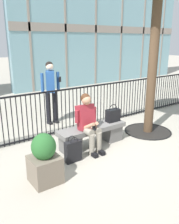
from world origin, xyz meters
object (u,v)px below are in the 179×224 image
(seated_person_with_phone, at_px, (88,121))
(shopping_bag, at_px, (73,151))
(handbag_on_bench, at_px, (113,115))
(planter, at_px, (44,160))
(stone_bench, at_px, (92,134))
(bystander_at_railing, at_px, (51,88))

(seated_person_with_phone, xyz_separation_m, shopping_bag, (-0.53, -0.25, -0.44))
(seated_person_with_phone, distance_m, shopping_bag, 0.73)
(handbag_on_bench, height_order, planter, handbag_on_bench)
(stone_bench, xyz_separation_m, shopping_bag, (-0.73, -0.38, -0.06))
(bystander_at_railing, bearing_deg, stone_bench, -89.02)
(seated_person_with_phone, height_order, bystander_at_railing, bystander_at_railing)
(seated_person_with_phone, distance_m, handbag_on_bench, 0.79)
(handbag_on_bench, height_order, shopping_bag, handbag_on_bench)
(seated_person_with_phone, relative_size, planter, 1.43)
(seated_person_with_phone, distance_m, bystander_at_railing, 2.04)
(seated_person_with_phone, xyz_separation_m, handbag_on_bench, (0.78, 0.12, -0.05))
(handbag_on_bench, bearing_deg, planter, -161.50)
(bystander_at_railing, bearing_deg, shopping_bag, -107.21)
(stone_bench, bearing_deg, bystander_at_railing, 90.98)
(bystander_at_railing, relative_size, planter, 2.01)
(handbag_on_bench, bearing_deg, shopping_bag, -164.27)
(shopping_bag, distance_m, bystander_at_railing, 2.49)
(planter, bearing_deg, handbag_on_bench, 18.50)
(shopping_bag, bearing_deg, seated_person_with_phone, 25.10)
(seated_person_with_phone, height_order, handbag_on_bench, seated_person_with_phone)
(bystander_at_railing, bearing_deg, handbag_on_bench, -72.01)
(seated_person_with_phone, relative_size, handbag_on_bench, 2.98)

